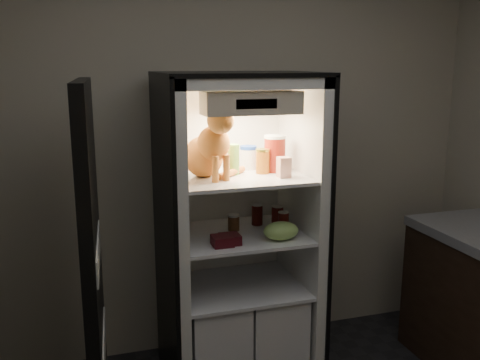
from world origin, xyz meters
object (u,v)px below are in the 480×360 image
at_px(soda_can_c, 283,222).
at_px(berry_box_left, 222,241).
at_px(parmesan_shaker, 234,159).
at_px(soda_can_a, 257,215).
at_px(salsa_jar, 263,161).
at_px(grape_bag, 281,231).
at_px(refrigerator, 236,253).
at_px(pepper_jar, 275,153).
at_px(mayo_tub, 248,157).
at_px(berry_box_right, 230,239).
at_px(tabby_cat, 209,149).
at_px(cream_carton, 284,167).
at_px(soda_can_b, 277,217).
at_px(condiment_jar, 234,222).

distance_m(soda_can_c, berry_box_left, 0.44).
distance_m(parmesan_shaker, soda_can_a, 0.43).
relative_size(salsa_jar, soda_can_a, 1.13).
bearing_deg(grape_bag, refrigerator, 127.70).
xyz_separation_m(pepper_jar, berry_box_left, (-0.39, -0.22, -0.43)).
height_order(mayo_tub, salsa_jar, salsa_jar).
relative_size(pepper_jar, berry_box_right, 1.99).
xyz_separation_m(refrigerator, pepper_jar, (0.23, -0.02, 0.61)).
distance_m(mayo_tub, salsa_jar, 0.15).
xyz_separation_m(parmesan_shaker, mayo_tub, (0.13, 0.12, -0.02)).
xyz_separation_m(refrigerator, salsa_jar, (0.15, -0.05, 0.57)).
bearing_deg(berry_box_right, soda_can_a, 48.48).
bearing_deg(berry_box_left, tabby_cat, 98.41).
height_order(mayo_tub, cream_carton, mayo_tub).
height_order(parmesan_shaker, soda_can_c, parmesan_shaker).
xyz_separation_m(cream_carton, grape_bag, (-0.03, -0.05, -0.36)).
bearing_deg(berry_box_right, soda_can_b, 29.71).
height_order(tabby_cat, soda_can_b, tabby_cat).
bearing_deg(refrigerator, parmesan_shaker, -130.04).
xyz_separation_m(refrigerator, berry_box_left, (-0.16, -0.25, 0.18)).
bearing_deg(soda_can_c, parmesan_shaker, 163.45).
height_order(parmesan_shaker, berry_box_right, parmesan_shaker).
xyz_separation_m(soda_can_b, berry_box_right, (-0.36, -0.21, -0.04)).
distance_m(soda_can_a, grape_bag, 0.31).
height_order(mayo_tub, grape_bag, mayo_tub).
bearing_deg(pepper_jar, grape_bag, -100.63).
relative_size(condiment_jar, berry_box_left, 0.87).
bearing_deg(cream_carton, salsa_jar, 118.57).
height_order(salsa_jar, berry_box_left, salsa_jar).
height_order(mayo_tub, berry_box_right, mayo_tub).
bearing_deg(soda_can_c, grape_bag, -117.09).
distance_m(tabby_cat, pepper_jar, 0.42).
bearing_deg(parmesan_shaker, mayo_tub, 43.53).
height_order(refrigerator, soda_can_b, refrigerator).
bearing_deg(grape_bag, soda_can_b, 73.87).
height_order(tabby_cat, berry_box_left, tabby_cat).
distance_m(refrigerator, cream_carton, 0.63).
bearing_deg(salsa_jar, mayo_tub, 104.99).
xyz_separation_m(cream_carton, soda_can_a, (-0.07, 0.26, -0.34)).
xyz_separation_m(parmesan_shaker, condiment_jar, (0.01, 0.03, -0.39)).
bearing_deg(tabby_cat, mayo_tub, 12.72).
bearing_deg(tabby_cat, pepper_jar, -10.56).
relative_size(salsa_jar, condiment_jar, 1.49).
xyz_separation_m(mayo_tub, pepper_jar, (0.13, -0.12, 0.04)).
xyz_separation_m(soda_can_a, berry_box_right, (-0.26, -0.30, -0.04)).
bearing_deg(pepper_jar, berry_box_right, -148.38).
xyz_separation_m(cream_carton, berry_box_right, (-0.33, -0.04, -0.38)).
relative_size(soda_can_b, berry_box_left, 1.21).
bearing_deg(grape_bag, soda_can_c, 62.91).
height_order(grape_bag, berry_box_left, grape_bag).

